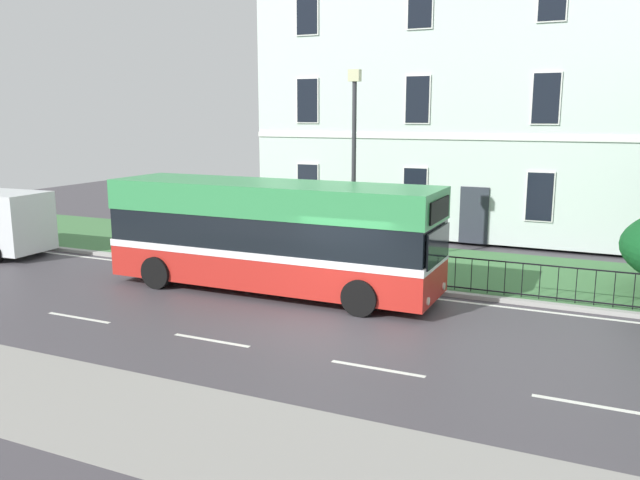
# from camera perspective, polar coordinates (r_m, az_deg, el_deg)

# --- Properties ---
(ground_plane) EXTENTS (60.00, 56.00, 0.18)m
(ground_plane) POSITION_cam_1_polar(r_m,az_deg,el_deg) (16.68, 2.03, -6.70)
(ground_plane) COLOR #423F45
(georgian_townhouse) EXTENTS (19.38, 8.51, 13.45)m
(georgian_townhouse) POSITION_cam_1_polar(r_m,az_deg,el_deg) (29.59, 15.57, 14.16)
(georgian_townhouse) COLOR silver
(georgian_townhouse) RESTS_ON ground_plane
(iron_verge_railing) EXTENTS (13.86, 0.04, 0.97)m
(iron_verge_railing) POSITION_cam_1_polar(r_m,az_deg,el_deg) (19.08, 9.13, -2.57)
(iron_verge_railing) COLOR black
(iron_verge_railing) RESTS_ON ground_plane
(single_decker_bus) EXTENTS (9.77, 2.70, 3.16)m
(single_decker_bus) POSITION_cam_1_polar(r_m,az_deg,el_deg) (18.63, -4.28, 0.49)
(single_decker_bus) COLOR red
(single_decker_bus) RESTS_ON ground_plane
(street_lamp_post) EXTENTS (0.36, 0.24, 6.29)m
(street_lamp_post) POSITION_cam_1_polar(r_m,az_deg,el_deg) (20.49, 3.01, 7.34)
(street_lamp_post) COLOR #333338
(street_lamp_post) RESTS_ON ground_plane
(litter_bin) EXTENTS (0.50, 0.50, 1.15)m
(litter_bin) POSITION_cam_1_polar(r_m,az_deg,el_deg) (21.58, -4.04, -0.66)
(litter_bin) COLOR #23472D
(litter_bin) RESTS_ON ground_plane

